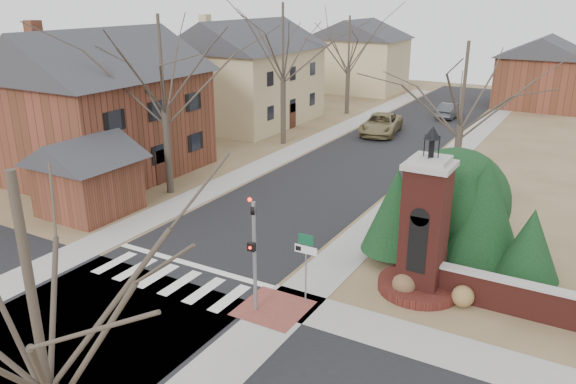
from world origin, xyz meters
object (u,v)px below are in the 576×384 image
Objects in this scene: distant_car at (450,110)px; brick_gate_monument at (423,239)px; traffic_signal_pole at (254,246)px; pickup_truck at (381,124)px; sign_post at (306,255)px.

brick_gate_monument is at bearing 106.01° from distant_car.
distant_car is (-2.70, 37.31, -1.90)m from traffic_signal_pole.
traffic_signal_pole is at bearing -136.76° from brick_gate_monument.
pickup_truck is 1.40× the size of distant_car.
traffic_signal_pole is 0.69× the size of brick_gate_monument.
traffic_signal_pole is 1.64× the size of sign_post.
brick_gate_monument is (3.41, 3.01, 0.22)m from sign_post.
traffic_signal_pole is at bearing -87.07° from pickup_truck.
sign_post is at bearing 47.57° from traffic_signal_pole.
pickup_truck is at bearing 114.15° from brick_gate_monument.
brick_gate_monument reaches higher than traffic_signal_pole.
brick_gate_monument reaches higher than pickup_truck.
pickup_truck is (-10.60, 23.64, -1.35)m from brick_gate_monument.
pickup_truck is at bearing 74.25° from distant_car.
pickup_truck is (-7.19, 26.64, -1.13)m from sign_post.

